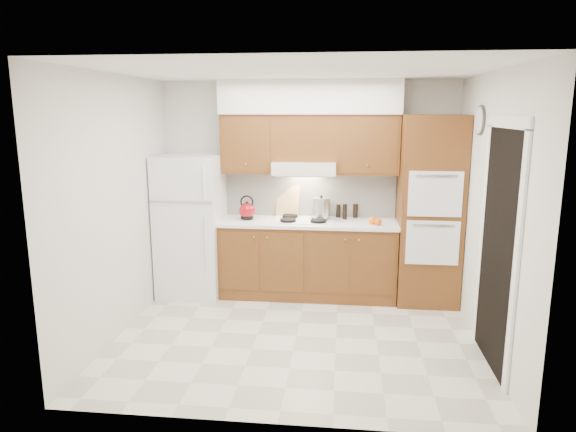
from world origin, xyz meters
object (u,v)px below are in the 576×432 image
at_px(fridge, 191,226).
at_px(stock_pot, 321,208).
at_px(oven_cabinet, 429,211).
at_px(kettle, 247,211).

relative_size(fridge, stock_pot, 7.44).
bearing_deg(stock_pot, oven_cabinet, -5.35).
bearing_deg(oven_cabinet, kettle, 179.17).
relative_size(kettle, stock_pot, 0.84).
height_order(oven_cabinet, stock_pot, oven_cabinet).
height_order(fridge, kettle, fridge).
distance_m(fridge, stock_pot, 1.61).
bearing_deg(fridge, oven_cabinet, 0.70).
distance_m(kettle, stock_pot, 0.90).
bearing_deg(stock_pot, fridge, -174.47).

